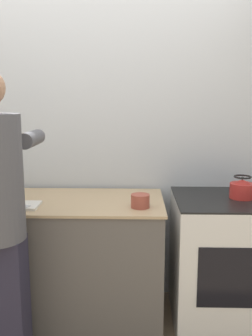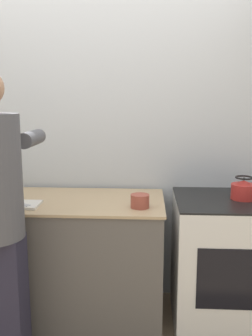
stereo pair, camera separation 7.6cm
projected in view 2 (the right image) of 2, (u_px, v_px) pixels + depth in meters
wall_back at (101, 137)px, 2.94m from camera, size 8.00×0.05×2.60m
counter at (38, 259)px, 2.72m from camera, size 1.82×0.71×0.90m
oven at (228, 262)px, 2.64m from camera, size 0.75×0.68×0.92m
cutting_board at (11, 204)px, 2.48m from camera, size 0.38×0.19×0.02m
knife at (14, 203)px, 2.47m from camera, size 0.24×0.14×0.01m
kettle at (243, 190)px, 2.54m from camera, size 0.17×0.17×0.16m
bowl_prep at (2, 188)px, 2.86m from camera, size 0.12×0.12×0.05m
bowl_mixing at (140, 201)px, 2.43m from camera, size 0.12×0.12×0.09m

